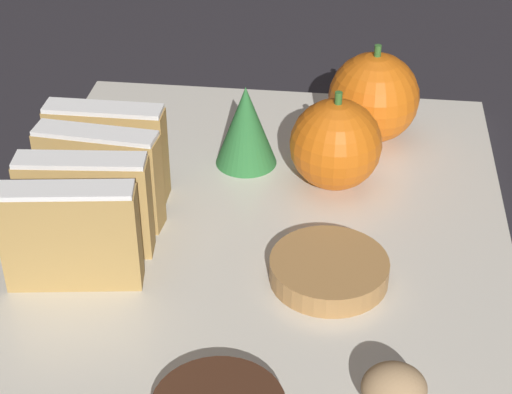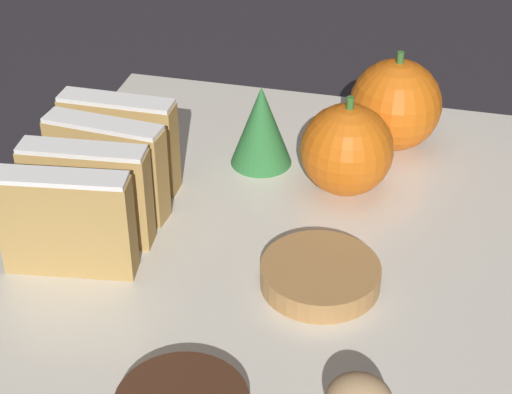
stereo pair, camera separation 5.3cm
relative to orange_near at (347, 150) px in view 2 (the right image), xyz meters
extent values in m
plane|color=#28262B|center=(-0.05, -0.07, -0.04)|extent=(6.00, 6.00, 0.00)
cube|color=silver|center=(-0.05, -0.07, -0.04)|extent=(0.32, 0.41, 0.01)
cube|color=tan|center=(-0.15, -0.13, 0.00)|extent=(0.08, 0.03, 0.06)
cube|color=white|center=(-0.15, -0.13, 0.03)|extent=(0.08, 0.03, 0.00)
cube|color=tan|center=(-0.15, -0.09, 0.00)|extent=(0.08, 0.03, 0.06)
cube|color=white|center=(-0.15, -0.09, 0.03)|extent=(0.08, 0.02, 0.00)
cube|color=tan|center=(-0.15, -0.06, 0.00)|extent=(0.08, 0.02, 0.06)
cube|color=white|center=(-0.15, -0.06, 0.03)|extent=(0.08, 0.02, 0.00)
cube|color=tan|center=(-0.15, -0.03, 0.00)|extent=(0.08, 0.02, 0.06)
cube|color=white|center=(-0.15, -0.03, 0.03)|extent=(0.08, 0.02, 0.00)
sphere|color=orange|center=(0.00, 0.00, 0.00)|extent=(0.06, 0.06, 0.06)
cylinder|color=#38702D|center=(0.00, 0.00, 0.03)|extent=(0.01, 0.01, 0.01)
sphere|color=orange|center=(0.03, 0.07, 0.00)|extent=(0.07, 0.07, 0.07)
cylinder|color=#38702D|center=(0.03, 0.07, 0.04)|extent=(0.01, 0.01, 0.01)
cylinder|color=#B27F47|center=(0.00, -0.11, -0.02)|extent=(0.07, 0.07, 0.01)
cone|color=#2D7538|center=(-0.06, 0.02, 0.00)|extent=(0.04, 0.04, 0.06)
camera|label=1|loc=(0.01, -0.50, 0.29)|focal=60.00mm
camera|label=2|loc=(0.06, -0.49, 0.29)|focal=60.00mm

